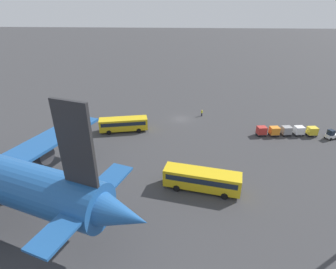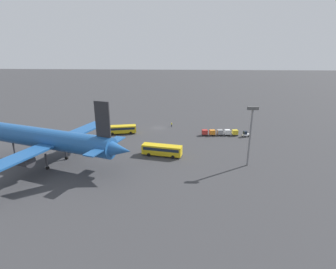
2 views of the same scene
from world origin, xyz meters
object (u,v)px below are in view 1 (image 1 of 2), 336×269
shuttle_bus_far (202,179)px  cargo_cart_grey (286,130)px  cargo_cart_yellow (312,131)px  cargo_cart_white (299,130)px  cargo_cart_red (262,130)px  shuttle_bus_near (124,123)px  baggage_tug (331,135)px  cargo_cart_orange (274,131)px  worker_person (202,113)px

shuttle_bus_far → cargo_cart_grey: bearing=-122.7°
cargo_cart_yellow → cargo_cart_white: bearing=-2.7°
shuttle_bus_far → cargo_cart_red: size_ratio=5.35×
shuttle_bus_near → baggage_tug: (-45.05, 0.67, -0.90)m
baggage_tug → cargo_cart_grey: size_ratio=1.22×
cargo_cart_orange → worker_person: bearing=-34.2°
shuttle_bus_near → cargo_cart_yellow: bearing=167.8°
worker_person → cargo_cart_yellow: 25.43m
shuttle_bus_far → cargo_cart_orange: shuttle_bus_far is taller
cargo_cart_white → cargo_cart_red: (8.20, 0.69, 0.00)m
shuttle_bus_far → cargo_cart_yellow: 32.13m
cargo_cart_red → worker_person: bearing=-39.8°
shuttle_bus_far → worker_person: shuttle_bus_far is taller
cargo_cart_grey → cargo_cart_red: 5.49m
worker_person → cargo_cart_orange: (-15.25, 10.35, 0.32)m
cargo_cart_yellow → cargo_cart_white: size_ratio=1.00×
shuttle_bus_far → cargo_cart_orange: size_ratio=5.35×
shuttle_bus_near → cargo_cart_yellow: (-41.50, -0.44, -0.65)m
baggage_tug → cargo_cart_orange: 11.77m
baggage_tug → cargo_cart_grey: (9.02, -1.03, 0.25)m
cargo_cart_white → cargo_cart_orange: size_ratio=1.00×
shuttle_bus_near → cargo_cart_yellow: size_ratio=4.91×
baggage_tug → shuttle_bus_near: bearing=-24.0°
shuttle_bus_far → cargo_cart_red: (-13.86, -19.84, -0.76)m
cargo_cart_yellow → cargo_cart_white: (2.73, -0.13, 0.00)m
baggage_tug → cargo_cart_red: (14.49, -0.54, 0.25)m
baggage_tug → cargo_cart_grey: 9.08m
cargo_cart_red → baggage_tug: bearing=177.9°
cargo_cart_yellow → worker_person: bearing=-22.8°
baggage_tug → cargo_cart_orange: baggage_tug is taller
shuttle_bus_far → cargo_cart_yellow: (-24.80, -20.41, -0.76)m
cargo_cart_orange → cargo_cart_yellow: bearing=-176.5°
shuttle_bus_far → cargo_cart_red: bearing=-114.1°
cargo_cart_white → cargo_cart_orange: (5.47, 0.64, 0.00)m
shuttle_bus_near → cargo_cart_grey: (-36.03, -0.36, -0.65)m
worker_person → cargo_cart_red: size_ratio=0.78×
shuttle_bus_near → cargo_cart_red: (-30.57, 0.13, -0.65)m
shuttle_bus_far → cargo_cart_yellow: bearing=-129.7°
cargo_cart_grey → cargo_cart_red: (5.47, 0.49, 0.00)m
cargo_cart_white → cargo_cart_orange: bearing=6.6°
shuttle_bus_far → cargo_cart_grey: shuttle_bus_far is taller
baggage_tug → worker_person: bearing=-45.2°
shuttle_bus_near → cargo_cart_yellow: 41.51m
baggage_tug → cargo_cart_red: bearing=-25.3°
cargo_cart_yellow → cargo_cart_red: size_ratio=1.00×
baggage_tug → shuttle_bus_far: bearing=11.1°
cargo_cart_yellow → cargo_cart_orange: size_ratio=1.00×
cargo_cart_white → cargo_cart_grey: same height
cargo_cart_yellow → shuttle_bus_far: bearing=39.4°
shuttle_bus_far → baggage_tug: size_ratio=4.39×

